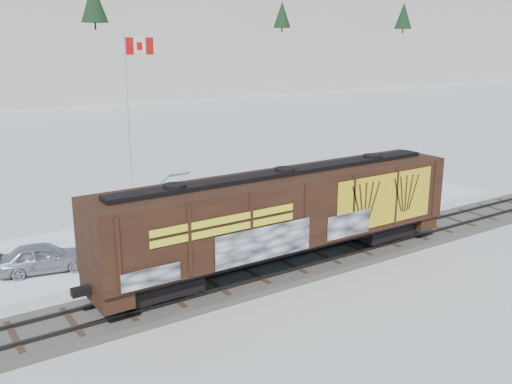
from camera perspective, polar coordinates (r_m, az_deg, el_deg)
ground at (r=26.64m, az=3.34°, el=-7.78°), size 500.00×500.00×0.00m
rail_track at (r=26.59m, az=3.35°, el=-7.49°), size 50.00×3.40×0.43m
parking_strip at (r=32.54m, az=-4.65°, el=-3.52°), size 40.00×8.00×0.03m
hopper_railcar at (r=25.49m, az=2.85°, el=-2.02°), size 17.78×3.06×4.34m
flagpole at (r=35.41m, az=-12.33°, el=4.16°), size 2.30×0.90×10.66m
car_silver at (r=27.87m, az=-20.51°, el=-6.12°), size 4.28×2.41×1.37m
car_white at (r=31.00m, az=-8.17°, el=-2.96°), size 4.94×1.78×1.62m
car_dark at (r=34.33m, az=5.27°, el=-1.23°), size 5.35×2.87×1.47m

